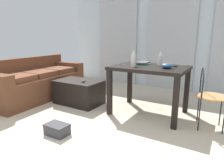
{
  "coord_description": "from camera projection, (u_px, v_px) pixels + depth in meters",
  "views": [
    {
      "loc": [
        1.25,
        -1.24,
        1.19
      ],
      "look_at": [
        -0.45,
        1.58,
        0.42
      ],
      "focal_mm": 31.88,
      "sensor_mm": 36.0,
      "label": 1
    }
  ],
  "objects": [
    {
      "name": "bottle_far",
      "position": [
        133.0,
        60.0,
        3.0
      ],
      "size": [
        0.08,
        0.08,
        0.23
      ],
      "color": "beige",
      "rests_on": "craft_table"
    },
    {
      "name": "curtains",
      "position": [
        171.0,
        39.0,
        4.51
      ],
      "size": [
        3.88,
        0.03,
        2.31
      ],
      "color": "#B2B7BC",
      "rests_on": "ground"
    },
    {
      "name": "coffee_table",
      "position": [
        79.0,
        92.0,
        3.64
      ],
      "size": [
        0.83,
        0.54,
        0.43
      ],
      "color": "black",
      "rests_on": "ground"
    },
    {
      "name": "scissors",
      "position": [
        122.0,
        65.0,
        3.19
      ],
      "size": [
        0.04,
        0.12,
        0.0
      ],
      "color": "#9EA0A5",
      "rests_on": "craft_table"
    },
    {
      "name": "bottle_near",
      "position": [
        160.0,
        60.0,
        3.14
      ],
      "size": [
        0.08,
        0.08,
        0.21
      ],
      "color": "beige",
      "rests_on": "craft_table"
    },
    {
      "name": "wall_back",
      "position": [
        172.0,
        34.0,
        4.56
      ],
      "size": [
        5.46,
        0.1,
        2.51
      ],
      "primitive_type": "cube",
      "color": "silver",
      "rests_on": "ground"
    },
    {
      "name": "craft_table",
      "position": [
        149.0,
        74.0,
        3.07
      ],
      "size": [
        1.11,
        0.81,
        0.76
      ],
      "color": "black",
      "rests_on": "ground"
    },
    {
      "name": "shoebox",
      "position": [
        57.0,
        129.0,
        2.49
      ],
      "size": [
        0.29,
        0.2,
        0.14
      ],
      "color": "#38383D",
      "rests_on": "ground"
    },
    {
      "name": "tv_remote_primary",
      "position": [
        84.0,
        81.0,
        3.5
      ],
      "size": [
        0.13,
        0.16,
        0.02
      ],
      "primitive_type": "cube",
      "rotation": [
        0.0,
        0.0,
        0.59
      ],
      "color": "#232326",
      "rests_on": "coffee_table"
    },
    {
      "name": "couch",
      "position": [
        36.0,
        82.0,
        4.0
      ],
      "size": [
        0.95,
        1.98,
        0.79
      ],
      "color": "brown",
      "rests_on": "ground"
    },
    {
      "name": "wire_chair",
      "position": [
        207.0,
        91.0,
        2.6
      ],
      "size": [
        0.41,
        0.43,
        0.81
      ],
      "color": "#B7844C",
      "rests_on": "ground"
    },
    {
      "name": "bowl",
      "position": [
        167.0,
        66.0,
        2.82
      ],
      "size": [
        0.16,
        0.16,
        0.08
      ],
      "primitive_type": "ellipsoid",
      "color": "#2D4C7A",
      "rests_on": "craft_table"
    },
    {
      "name": "ground_plane",
      "position": [
        129.0,
        117.0,
        3.06
      ],
      "size": [
        8.38,
        8.38,
        0.0
      ],
      "primitive_type": "plane",
      "color": "beige"
    },
    {
      "name": "tv_remote_on_table",
      "position": [
        174.0,
        65.0,
        3.04
      ],
      "size": [
        0.13,
        0.17,
        0.02
      ],
      "primitive_type": "cube",
      "rotation": [
        0.0,
        0.0,
        0.58
      ],
      "color": "#232326",
      "rests_on": "craft_table"
    },
    {
      "name": "book_stack",
      "position": [
        143.0,
        63.0,
        3.28
      ],
      "size": [
        0.26,
        0.29,
        0.04
      ],
      "color": "#2D7F56",
      "rests_on": "craft_table"
    }
  ]
}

